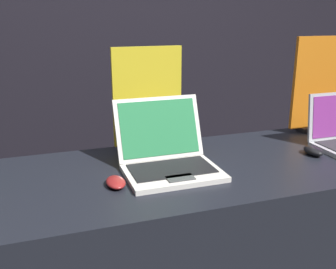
{
  "coord_description": "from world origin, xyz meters",
  "views": [
    {
      "loc": [
        -0.48,
        -1.02,
        1.46
      ],
      "look_at": [
        -0.0,
        0.36,
        1.01
      ],
      "focal_mm": 42.0,
      "sensor_mm": 36.0,
      "label": 1
    }
  ],
  "objects_px": {
    "mouse_back": "(313,151)",
    "promo_stand_back": "(317,87)",
    "mouse_middle": "(116,182)",
    "promo_stand_middle": "(148,101)",
    "laptop_middle": "(168,154)"
  },
  "relations": [
    {
      "from": "laptop_middle",
      "to": "mouse_back",
      "type": "distance_m",
      "value": 0.67
    },
    {
      "from": "laptop_middle",
      "to": "promo_stand_back",
      "type": "xyz_separation_m",
      "value": [
        0.91,
        0.27,
        0.18
      ]
    },
    {
      "from": "mouse_back",
      "to": "promo_stand_back",
      "type": "distance_m",
      "value": 0.46
    },
    {
      "from": "laptop_middle",
      "to": "promo_stand_back",
      "type": "height_order",
      "value": "promo_stand_back"
    },
    {
      "from": "mouse_middle",
      "to": "promo_stand_back",
      "type": "height_order",
      "value": "promo_stand_back"
    },
    {
      "from": "laptop_middle",
      "to": "promo_stand_middle",
      "type": "bearing_deg",
      "value": 90.0
    },
    {
      "from": "laptop_middle",
      "to": "mouse_back",
      "type": "bearing_deg",
      "value": -4.54
    },
    {
      "from": "laptop_middle",
      "to": "mouse_middle",
      "type": "height_order",
      "value": "laptop_middle"
    },
    {
      "from": "promo_stand_middle",
      "to": "promo_stand_back",
      "type": "relative_size",
      "value": 0.94
    },
    {
      "from": "promo_stand_middle",
      "to": "mouse_back",
      "type": "height_order",
      "value": "promo_stand_middle"
    },
    {
      "from": "promo_stand_back",
      "to": "mouse_back",
      "type": "bearing_deg",
      "value": -127.75
    },
    {
      "from": "mouse_middle",
      "to": "promo_stand_middle",
      "type": "bearing_deg",
      "value": 57.71
    },
    {
      "from": "mouse_middle",
      "to": "promo_stand_middle",
      "type": "distance_m",
      "value": 0.49
    },
    {
      "from": "mouse_back",
      "to": "promo_stand_middle",
      "type": "bearing_deg",
      "value": 153.59
    },
    {
      "from": "mouse_middle",
      "to": "mouse_back",
      "type": "bearing_deg",
      "value": 2.62
    }
  ]
}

